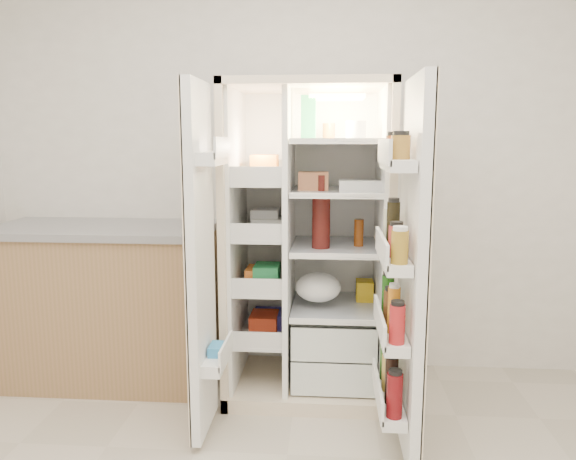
{
  "coord_description": "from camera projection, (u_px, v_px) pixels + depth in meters",
  "views": [
    {
      "loc": [
        0.19,
        -1.49,
        1.49
      ],
      "look_at": [
        -0.02,
        1.25,
        1.03
      ],
      "focal_mm": 34.0,
      "sensor_mm": 36.0,
      "label": 1
    }
  ],
  "objects": [
    {
      "name": "kitchen_counter",
      "position": [
        108.0,
        301.0,
        3.4
      ],
      "size": [
        1.34,
        0.71,
        0.97
      ],
      "color": "#97704B",
      "rests_on": "floor"
    },
    {
      "name": "freezer_door",
      "position": [
        201.0,
        264.0,
        2.65
      ],
      "size": [
        0.15,
        0.4,
        1.72
      ],
      "color": "white",
      "rests_on": "floor"
    },
    {
      "name": "wall_back",
      "position": [
        301.0,
        161.0,
        3.47
      ],
      "size": [
        4.0,
        0.02,
        2.7
      ],
      "primitive_type": "cube",
      "color": "white",
      "rests_on": "floor"
    },
    {
      "name": "fridge_door",
      "position": [
        408.0,
        275.0,
        2.49
      ],
      "size": [
        0.17,
        0.58,
        1.72
      ],
      "color": "white",
      "rests_on": "floor"
    },
    {
      "name": "refrigerator",
      "position": [
        311.0,
        266.0,
        3.23
      ],
      "size": [
        0.92,
        0.7,
        1.8
      ],
      "color": "beige",
      "rests_on": "floor"
    }
  ]
}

